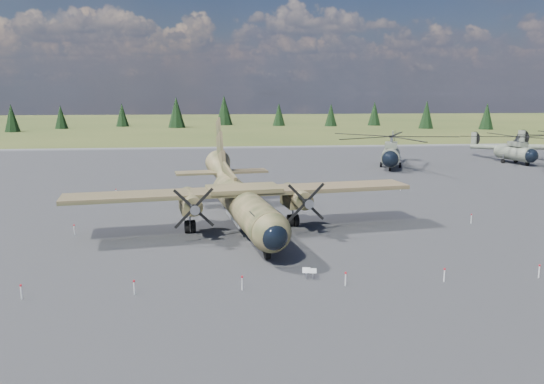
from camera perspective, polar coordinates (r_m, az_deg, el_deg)
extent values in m
plane|color=brown|center=(43.88, 0.98, -4.01)|extent=(500.00, 500.00, 0.00)
cube|color=slate|center=(53.55, -0.41, -1.34)|extent=(120.00, 120.00, 0.04)
cylinder|color=#393F22|center=(42.36, -2.94, -1.49)|extent=(4.99, 17.44, 2.68)
sphere|color=#393F22|center=(34.18, -0.07, -4.41)|extent=(2.96, 2.96, 2.63)
sphere|color=black|center=(33.70, 0.15, -4.71)|extent=(2.17, 2.17, 1.93)
cube|color=black|center=(35.45, -0.68, -2.67)|extent=(2.10, 1.78, 0.53)
cone|color=#393F22|center=(53.14, -5.36, 2.04)|extent=(3.50, 6.88, 4.03)
cube|color=#949699|center=(43.52, -3.17, -2.65)|extent=(2.58, 5.94, 0.48)
cube|color=#303D1F|center=(42.61, -3.08, 0.09)|extent=(27.95, 6.99, 0.34)
cube|color=#393F22|center=(42.57, -3.08, 0.37)|extent=(6.16, 4.19, 0.34)
cylinder|color=#393F22|center=(41.82, -8.79, -0.96)|extent=(2.10, 5.13, 1.44)
cube|color=#393F22|center=(42.70, -8.87, -1.58)|extent=(1.86, 3.42, 0.77)
cone|color=gray|center=(38.79, -8.34, -1.84)|extent=(0.84, 0.95, 0.73)
cylinder|color=black|center=(43.06, -8.81, -3.69)|extent=(0.98, 1.16, 1.05)
cylinder|color=#393F22|center=(43.46, 2.58, -0.41)|extent=(2.10, 5.13, 1.44)
cube|color=#393F22|center=(44.30, 2.29, -1.02)|extent=(1.86, 3.42, 0.77)
cone|color=gray|center=(40.55, 3.86, -1.22)|extent=(0.84, 0.95, 0.73)
cylinder|color=black|center=(44.66, 2.27, -3.06)|extent=(0.98, 1.16, 1.05)
cube|color=#393F22|center=(49.50, -4.71, 2.09)|extent=(1.25, 7.20, 1.61)
cube|color=#303D1F|center=(53.60, -5.44, 2.16)|extent=(9.39, 3.33, 0.21)
cylinder|color=gray|center=(35.52, -0.53, -5.47)|extent=(0.15, 0.15, 0.86)
cylinder|color=black|center=(35.72, -0.53, -6.54)|extent=(0.45, 0.93, 0.90)
cylinder|color=gray|center=(80.89, 12.65, 3.82)|extent=(5.02, 7.92, 2.60)
sphere|color=black|center=(77.18, 12.59, 3.47)|extent=(3.07, 3.07, 2.39)
sphere|color=gray|center=(84.61, 12.71, 4.10)|extent=(3.07, 3.07, 2.39)
cube|color=gray|center=(80.31, 12.70, 4.96)|extent=(2.80, 3.73, 0.78)
cylinder|color=gray|center=(80.24, 12.72, 5.52)|extent=(0.48, 0.48, 1.04)
cylinder|color=gray|center=(88.45, 12.77, 4.61)|extent=(3.88, 8.63, 1.49)
cube|color=gray|center=(92.21, 12.85, 5.65)|extent=(0.72, 1.44, 2.49)
cylinder|color=black|center=(92.21, 13.08, 5.64)|extent=(0.99, 2.56, 2.70)
cylinder|color=black|center=(77.98, 12.56, 2.46)|extent=(0.52, 0.76, 0.71)
cylinder|color=black|center=(82.34, 11.65, 2.92)|extent=(0.58, 0.89, 0.83)
cylinder|color=gray|center=(82.28, 11.67, 3.29)|extent=(0.19, 0.19, 1.51)
cylinder|color=black|center=(82.30, 13.61, 2.83)|extent=(0.58, 0.89, 0.83)
cylinder|color=gray|center=(82.23, 13.62, 3.21)|extent=(0.19, 0.19, 1.51)
cylinder|color=gray|center=(92.78, 24.68, 3.82)|extent=(3.46, 7.02, 2.33)
sphere|color=black|center=(90.30, 26.07, 3.52)|extent=(2.48, 2.48, 2.14)
sphere|color=gray|center=(95.32, 23.37, 4.07)|extent=(2.48, 2.48, 2.14)
cube|color=gray|center=(92.36, 24.91, 4.71)|extent=(2.08, 3.21, 0.70)
cylinder|color=gray|center=(92.31, 24.94, 5.14)|extent=(0.39, 0.39, 0.93)
cylinder|color=gray|center=(97.98, 22.08, 4.51)|extent=(2.15, 7.98, 1.33)
cube|color=gray|center=(100.63, 20.89, 5.40)|extent=(0.43, 1.32, 2.24)
cylinder|color=black|center=(100.83, 21.04, 5.40)|extent=(0.47, 2.40, 2.42)
cylinder|color=black|center=(90.85, 25.77, 2.75)|extent=(0.37, 0.67, 0.63)
cylinder|color=black|center=(92.95, 23.58, 3.07)|extent=(0.40, 0.78, 0.75)
cylinder|color=gray|center=(92.90, 23.61, 3.37)|extent=(0.15, 0.15, 1.35)
cylinder|color=black|center=(94.58, 24.76, 3.10)|extent=(0.40, 0.78, 0.75)
cylinder|color=gray|center=(94.53, 24.78, 3.39)|extent=(0.15, 0.15, 1.35)
cylinder|color=gray|center=(99.00, 26.79, 4.34)|extent=(3.00, 8.78, 1.48)
cube|color=gray|center=(101.55, 25.25, 5.32)|extent=(0.57, 1.46, 2.48)
cylinder|color=black|center=(101.81, 25.39, 5.32)|extent=(0.72, 2.62, 2.69)
cube|color=gray|center=(32.33, 3.70, -8.85)|extent=(0.10, 0.10, 0.60)
cube|color=silver|center=(32.18, 3.72, -8.40)|extent=(0.50, 0.26, 0.34)
cube|color=gray|center=(32.45, 4.40, -8.85)|extent=(0.08, 0.08, 0.53)
cube|color=silver|center=(32.32, 4.43, -8.45)|extent=(0.44, 0.22, 0.30)
cylinder|color=silver|center=(32.25, -25.36, -9.74)|extent=(0.07, 0.07, 0.80)
cylinder|color=red|center=(32.12, -25.42, -9.06)|extent=(0.12, 0.12, 0.10)
cylinder|color=silver|center=(30.84, -14.60, -9.95)|extent=(0.07, 0.07, 0.80)
cylinder|color=red|center=(30.70, -14.64, -9.25)|extent=(0.12, 0.12, 0.10)
cylinder|color=silver|center=(30.56, -3.23, -9.81)|extent=(0.07, 0.07, 0.80)
cylinder|color=red|center=(30.42, -3.24, -9.10)|extent=(0.12, 0.12, 0.10)
cylinder|color=silver|center=(31.44, 7.90, -9.30)|extent=(0.07, 0.07, 0.80)
cylinder|color=red|center=(31.30, 7.92, -8.61)|extent=(0.12, 0.12, 0.10)
cylinder|color=silver|center=(33.39, 18.04, -8.54)|extent=(0.07, 0.07, 0.80)
cylinder|color=red|center=(33.27, 18.08, -7.89)|extent=(0.12, 0.12, 0.10)
cylinder|color=silver|center=(36.24, 26.79, -7.66)|extent=(0.07, 0.07, 0.80)
cylinder|color=red|center=(36.13, 26.84, -7.06)|extent=(0.12, 0.12, 0.10)
cylinder|color=silver|center=(59.99, -16.42, -0.10)|extent=(0.07, 0.07, 0.80)
cylinder|color=red|center=(59.92, -16.44, 0.28)|extent=(0.12, 0.12, 0.10)
cylinder|color=silver|center=(59.12, -8.76, 0.06)|extent=(0.07, 0.07, 0.80)
cylinder|color=red|center=(59.05, -8.78, 0.44)|extent=(0.12, 0.12, 0.10)
cylinder|color=silver|center=(59.33, -1.02, 0.22)|extent=(0.07, 0.07, 0.80)
cylinder|color=red|center=(59.26, -1.03, 0.60)|extent=(0.12, 0.12, 0.10)
cylinder|color=silver|center=(60.61, 6.53, 0.37)|extent=(0.07, 0.07, 0.80)
cylinder|color=red|center=(60.54, 6.53, 0.75)|extent=(0.12, 0.12, 0.10)
cylinder|color=silver|center=(62.88, 13.65, 0.51)|extent=(0.07, 0.07, 0.80)
cylinder|color=red|center=(62.82, 13.66, 0.87)|extent=(0.12, 0.12, 0.10)
cylinder|color=silver|center=(44.79, -20.49, -3.86)|extent=(0.07, 0.07, 0.80)
cylinder|color=red|center=(44.69, -20.53, -3.36)|extent=(0.12, 0.12, 0.10)
cylinder|color=silver|center=(48.71, 20.63, -2.74)|extent=(0.07, 0.07, 0.80)
cylinder|color=red|center=(48.62, 20.66, -2.29)|extent=(0.12, 0.12, 0.10)
cone|color=black|center=(181.14, 22.09, 7.58)|extent=(4.60, 4.60, 8.21)
cone|color=black|center=(179.13, 16.28, 8.01)|extent=(5.00, 5.00, 8.92)
cone|color=black|center=(192.39, 10.96, 8.30)|extent=(4.67, 4.67, 8.35)
cone|color=black|center=(185.92, 6.35, 8.26)|extent=(4.32, 4.32, 7.72)
cone|color=black|center=(187.04, 0.75, 8.36)|extent=(4.40, 4.40, 7.86)
cone|color=black|center=(192.25, -5.17, 8.76)|extent=(5.87, 5.87, 10.48)
cone|color=black|center=(179.16, -10.25, 8.45)|extent=(5.65, 5.65, 10.09)
cone|color=black|center=(189.72, -15.82, 7.99)|extent=(4.40, 4.40, 7.85)
cone|color=black|center=(183.80, -21.76, 7.52)|extent=(4.20, 4.20, 7.50)
cone|color=black|center=(174.11, -26.22, 7.17)|extent=(4.56, 4.56, 8.14)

